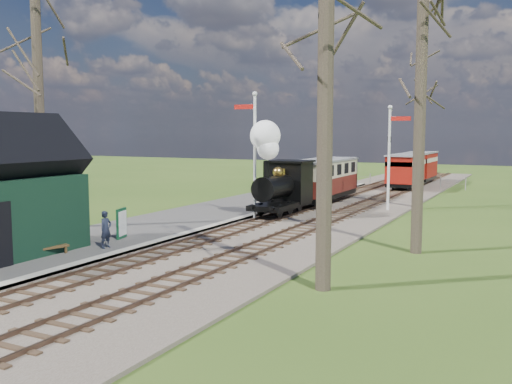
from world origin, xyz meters
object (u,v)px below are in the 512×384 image
locomotive (280,175)px  red_carriage_a (406,170)px  sign_board (122,223)px  semaphore_near (254,146)px  red_carriage_b (420,166)px  bench (43,243)px  person (106,229)px  semaphore_far (391,150)px  coach (322,178)px

locomotive → red_carriage_a: locomotive is taller
sign_board → red_carriage_a: bearing=78.1°
semaphore_near → locomotive: 2.18m
semaphore_near → red_carriage_b: (3.37, 23.60, -2.15)m
locomotive → bench: size_ratio=2.86×
red_carriage_b → bench: bearing=-99.3°
red_carriage_a → red_carriage_b: size_ratio=1.00×
bench → person: person is taller
red_carriage_a → person: size_ratio=3.77×
semaphore_far → red_carriage_b: (-1.77, 17.60, -1.88)m
locomotive → coach: locomotive is taller
person → red_carriage_b: bearing=-2.9°
semaphore_far → semaphore_near: bearing=-130.6°
red_carriage_a → locomotive: bearing=-98.9°
semaphore_near → person: (-1.22, -9.08, -2.76)m
bench → semaphore_near: bearing=78.1°
red_carriage_a → sign_board: (-5.34, -25.44, -0.69)m
sign_board → bench: size_ratio=0.71×
red_carriage_b → person: (-4.59, -32.67, -0.61)m
red_carriage_b → semaphore_near: bearing=-98.1°
coach → semaphore_far: bearing=-18.5°
locomotive → red_carriage_a: bearing=81.1°
sign_board → red_carriage_b: bearing=80.2°
semaphore_far → red_carriage_a: 12.37m
sign_board → bench: 3.62m
bench → locomotive: bearing=76.1°
coach → bench: 18.68m
semaphore_near → bench: semaphore_near is taller
semaphore_near → red_carriage_b: size_ratio=1.24×
semaphore_near → sign_board: semaphore_near is taller
semaphore_near → bench: size_ratio=3.82×
red_carriage_a → person: bearing=-99.6°
coach → bench: bearing=-99.5°
semaphore_far → bench: semaphore_far is taller
red_carriage_b → person: 33.00m
coach → sign_board: coach is taller
red_carriage_b → sign_board: red_carriage_b is taller
semaphore_near → red_carriage_b: 23.93m
red_carriage_a → sign_board: bearing=-101.9°
semaphore_near → bench: (-2.30, -10.94, -3.00)m
bench → red_carriage_b: bearing=80.7°
red_carriage_b → bench: size_ratio=3.07×
semaphore_far → locomotive: 6.47m
locomotive → person: 10.74m
red_carriage_a → bench: size_ratio=3.07×
locomotive → red_carriage_a: 16.91m
semaphore_far → sign_board: size_ratio=4.92×
locomotive → red_carriage_b: size_ratio=0.93×
sign_board → semaphore_far: bearing=61.9°
semaphore_far → bench: bearing=-113.7°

